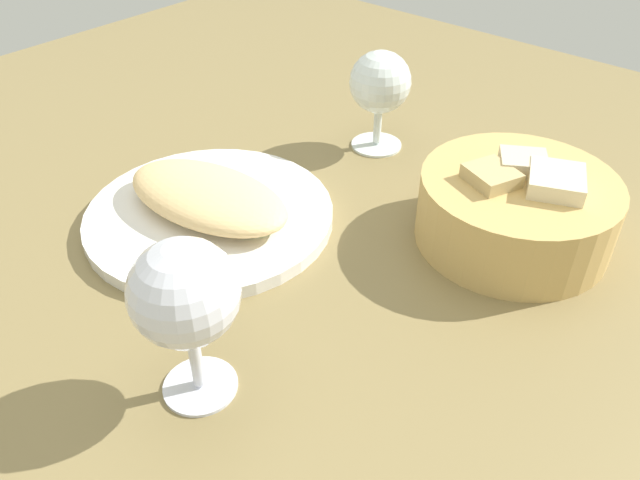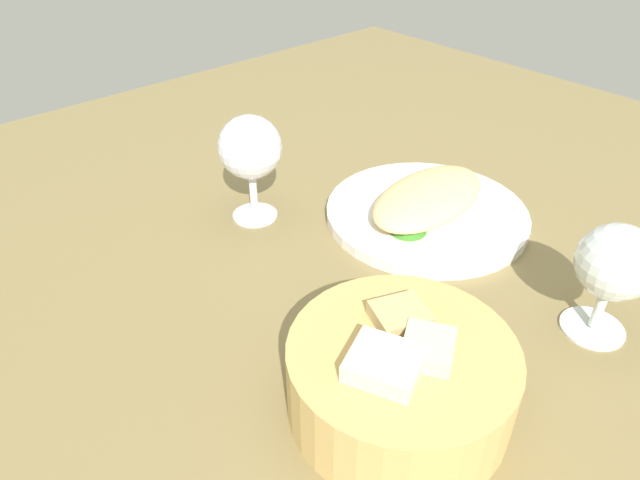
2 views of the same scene
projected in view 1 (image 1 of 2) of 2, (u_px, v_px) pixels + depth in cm
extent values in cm
cube|color=olive|center=(271.00, 254.00, 64.69)|extent=(140.00, 140.00, 2.00)
cylinder|color=white|center=(210.00, 215.00, 67.14)|extent=(26.24, 26.24, 1.40)
ellipsoid|color=#F2C987|center=(207.00, 196.00, 65.61)|extent=(20.56, 12.50, 3.61)
cone|color=#39852B|center=(257.00, 219.00, 64.33)|extent=(4.69, 4.69, 1.34)
cylinder|color=tan|center=(515.00, 210.00, 62.88)|extent=(19.41, 19.41, 7.13)
cube|color=beige|center=(552.00, 198.00, 60.22)|extent=(6.85, 7.14, 5.58)
cube|color=beige|center=(520.00, 176.00, 62.65)|extent=(5.92, 5.77, 4.47)
cube|color=tan|center=(489.00, 190.00, 60.96)|extent=(5.78, 5.53, 4.57)
cylinder|color=silver|center=(200.00, 385.00, 49.57)|extent=(5.90, 5.90, 0.60)
cylinder|color=silver|center=(196.00, 358.00, 47.73)|extent=(1.00, 1.00, 5.45)
sphere|color=silver|center=(184.00, 293.00, 43.64)|extent=(7.98, 7.98, 7.98)
cylinder|color=silver|center=(376.00, 144.00, 80.43)|extent=(6.38, 6.38, 0.60)
cylinder|color=silver|center=(377.00, 126.00, 78.94)|extent=(1.00, 1.00, 4.29)
sphere|color=silver|center=(380.00, 82.00, 75.35)|extent=(7.48, 7.48, 7.48)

